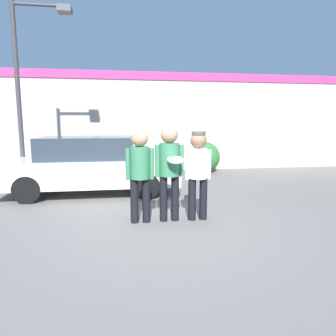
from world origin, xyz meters
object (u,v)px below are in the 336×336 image
Objects in this scene: parked_car_near at (91,165)px; shrub at (205,157)px; person_right at (198,168)px; person_middle_with_frisbee at (169,164)px; person_left at (140,168)px; street_lamp at (29,73)px.

parked_car_near is 4.87m from shrub.
shrub is at bearing 73.25° from person_right.
person_middle_with_frisbee is 3.11m from parked_car_near.
person_left is 1.02× the size of person_right.
person_middle_with_frisbee is 0.55m from person_right.
person_middle_with_frisbee is 1.58× the size of shrub.
person_left is 0.96× the size of person_middle_with_frisbee.
person_middle_with_frisbee reaches higher than shrub.
person_left is at bearing 179.95° from person_right.
person_left reaches higher than shrub.
shrub is (5.46, 2.29, -2.59)m from street_lamp.
parked_car_near reaches higher than shrub.
person_right is (1.09, -0.00, -0.02)m from person_left.
street_lamp reaches higher than parked_car_near.
person_right is at bearing -49.18° from parked_car_near.
parked_car_near is at bearing -21.73° from street_lamp.
person_left is 4.71m from street_lamp.
person_left is 0.39× the size of parked_car_near.
parked_car_near is 0.89× the size of street_lamp.
person_right is 0.34× the size of street_lamp.
street_lamp reaches higher than shrub.
street_lamp is 6.46m from shrub.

